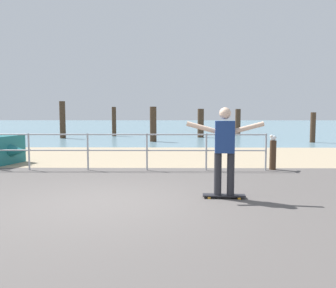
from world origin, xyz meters
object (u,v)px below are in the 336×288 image
Objects in this scene: skateboarder at (225,146)px; bollard_short at (273,155)px; skateboard at (224,196)px; seagull at (273,138)px.

skateboarder is 3.93m from bollard_short.
bollard_short is (1.85, 3.41, 0.35)m from skateboard.
skateboarder reaches higher than seagull.
skateboarder is at bearing -118.49° from seagull.
skateboard is 1.83× the size of seagull.
seagull reaches higher than skateboard.
skateboarder is 3.71× the size of seagull.
seagull is (-0.01, -0.01, 0.50)m from bollard_short.
seagull is (1.85, 3.40, -0.10)m from skateboarder.
seagull reaches higher than bollard_short.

